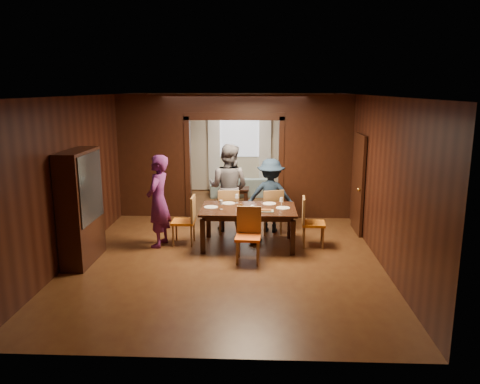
{
  "coord_description": "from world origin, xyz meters",
  "views": [
    {
      "loc": [
        0.6,
        -9.3,
        3.04
      ],
      "look_at": [
        0.22,
        -0.4,
        1.05
      ],
      "focal_mm": 35.0,
      "sensor_mm": 36.0,
      "label": 1
    }
  ],
  "objects_px": {
    "person_grey": "(228,188)",
    "sofa": "(242,186)",
    "chair_right": "(314,222)",
    "person_navy": "(271,196)",
    "person_purple": "(158,201)",
    "chair_far_r": "(270,211)",
    "coffee_table": "(234,195)",
    "chair_near": "(248,236)",
    "dining_table": "(248,227)",
    "hutch": "(81,207)",
    "chair_far_l": "(228,211)",
    "chair_left": "(183,220)"
  },
  "relations": [
    {
      "from": "sofa",
      "to": "coffee_table",
      "type": "height_order",
      "value": "sofa"
    },
    {
      "from": "dining_table",
      "to": "chair_left",
      "type": "xyz_separation_m",
      "value": [
        -1.29,
        0.05,
        0.1
      ]
    },
    {
      "from": "chair_right",
      "to": "person_navy",
      "type": "bearing_deg",
      "value": 44.38
    },
    {
      "from": "person_navy",
      "to": "sofa",
      "type": "height_order",
      "value": "person_navy"
    },
    {
      "from": "dining_table",
      "to": "chair_near",
      "type": "bearing_deg",
      "value": -88.83
    },
    {
      "from": "chair_far_l",
      "to": "hutch",
      "type": "height_order",
      "value": "hutch"
    },
    {
      "from": "chair_left",
      "to": "chair_far_r",
      "type": "distance_m",
      "value": 1.9
    },
    {
      "from": "person_purple",
      "to": "chair_near",
      "type": "distance_m",
      "value": 1.98
    },
    {
      "from": "coffee_table",
      "to": "chair_left",
      "type": "bearing_deg",
      "value": -103.15
    },
    {
      "from": "sofa",
      "to": "chair_near",
      "type": "xyz_separation_m",
      "value": [
        0.31,
        -5.26,
        0.22
      ]
    },
    {
      "from": "coffee_table",
      "to": "person_navy",
      "type": "bearing_deg",
      "value": -70.13
    },
    {
      "from": "person_navy",
      "to": "sofa",
      "type": "xyz_separation_m",
      "value": [
        -0.74,
        3.41,
        -0.52
      ]
    },
    {
      "from": "person_grey",
      "to": "hutch",
      "type": "height_order",
      "value": "hutch"
    },
    {
      "from": "chair_left",
      "to": "chair_right",
      "type": "xyz_separation_m",
      "value": [
        2.56,
        -0.01,
        0.0
      ]
    },
    {
      "from": "dining_table",
      "to": "hutch",
      "type": "relative_size",
      "value": 0.92
    },
    {
      "from": "coffee_table",
      "to": "hutch",
      "type": "xyz_separation_m",
      "value": [
        -2.45,
        -4.5,
        0.8
      ]
    },
    {
      "from": "person_grey",
      "to": "chair_left",
      "type": "bearing_deg",
      "value": 67.83
    },
    {
      "from": "person_grey",
      "to": "chair_right",
      "type": "relative_size",
      "value": 1.94
    },
    {
      "from": "chair_right",
      "to": "coffee_table",
      "type": "bearing_deg",
      "value": 29.64
    },
    {
      "from": "chair_left",
      "to": "chair_right",
      "type": "height_order",
      "value": "same"
    },
    {
      "from": "dining_table",
      "to": "coffee_table",
      "type": "distance_m",
      "value": 3.57
    },
    {
      "from": "person_purple",
      "to": "person_navy",
      "type": "height_order",
      "value": "person_purple"
    },
    {
      "from": "chair_far_r",
      "to": "person_grey",
      "type": "bearing_deg",
      "value": -29.46
    },
    {
      "from": "hutch",
      "to": "person_purple",
      "type": "bearing_deg",
      "value": 37.08
    },
    {
      "from": "person_purple",
      "to": "chair_far_r",
      "type": "bearing_deg",
      "value": 122.79
    },
    {
      "from": "dining_table",
      "to": "chair_right",
      "type": "relative_size",
      "value": 1.89
    },
    {
      "from": "person_grey",
      "to": "sofa",
      "type": "bearing_deg",
      "value": -74.5
    },
    {
      "from": "coffee_table",
      "to": "chair_near",
      "type": "xyz_separation_m",
      "value": [
        0.49,
        -4.42,
        0.28
      ]
    },
    {
      "from": "sofa",
      "to": "chair_near",
      "type": "height_order",
      "value": "chair_near"
    },
    {
      "from": "dining_table",
      "to": "chair_left",
      "type": "bearing_deg",
      "value": 177.66
    },
    {
      "from": "chair_far_r",
      "to": "chair_near",
      "type": "relative_size",
      "value": 1.0
    },
    {
      "from": "person_purple",
      "to": "hutch",
      "type": "distance_m",
      "value": 1.48
    },
    {
      "from": "chair_near",
      "to": "person_purple",
      "type": "bearing_deg",
      "value": 158.57
    },
    {
      "from": "person_purple",
      "to": "person_grey",
      "type": "relative_size",
      "value": 0.95
    },
    {
      "from": "person_grey",
      "to": "chair_far_l",
      "type": "distance_m",
      "value": 0.51
    },
    {
      "from": "sofa",
      "to": "chair_far_r",
      "type": "bearing_deg",
      "value": 94.41
    },
    {
      "from": "chair_near",
      "to": "dining_table",
      "type": "bearing_deg",
      "value": 94.31
    },
    {
      "from": "coffee_table",
      "to": "chair_left",
      "type": "height_order",
      "value": "chair_left"
    },
    {
      "from": "person_grey",
      "to": "coffee_table",
      "type": "xyz_separation_m",
      "value": [
        -0.02,
        2.51,
        -0.74
      ]
    },
    {
      "from": "person_purple",
      "to": "chair_far_l",
      "type": "xyz_separation_m",
      "value": [
        1.29,
        0.89,
        -0.41
      ]
    },
    {
      "from": "person_grey",
      "to": "sofa",
      "type": "distance_m",
      "value": 3.42
    },
    {
      "from": "person_grey",
      "to": "chair_left",
      "type": "height_order",
      "value": "person_grey"
    },
    {
      "from": "chair_left",
      "to": "chair_near",
      "type": "relative_size",
      "value": 1.0
    },
    {
      "from": "chair_near",
      "to": "person_navy",
      "type": "bearing_deg",
      "value": 79.94
    },
    {
      "from": "chair_far_l",
      "to": "chair_near",
      "type": "height_order",
      "value": "same"
    },
    {
      "from": "person_navy",
      "to": "coffee_table",
      "type": "xyz_separation_m",
      "value": [
        -0.93,
        2.56,
        -0.59
      ]
    },
    {
      "from": "coffee_table",
      "to": "chair_far_l",
      "type": "relative_size",
      "value": 0.82
    },
    {
      "from": "hutch",
      "to": "person_grey",
      "type": "bearing_deg",
      "value": 39.03
    },
    {
      "from": "chair_right",
      "to": "person_purple",
      "type": "bearing_deg",
      "value": 95.37
    },
    {
      "from": "chair_far_r",
      "to": "chair_right",
      "type": "bearing_deg",
      "value": 117.39
    }
  ]
}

